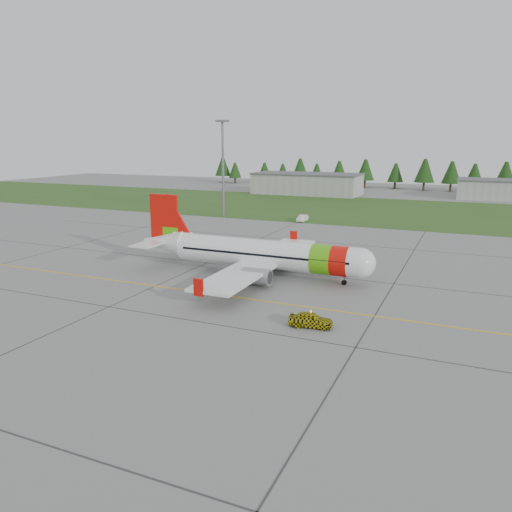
% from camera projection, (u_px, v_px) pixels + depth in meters
% --- Properties ---
extents(ground, '(320.00, 320.00, 0.00)m').
position_uv_depth(ground, '(244.00, 329.00, 44.25)').
color(ground, gray).
rests_on(ground, ground).
extents(aircraft, '(31.16, 28.55, 9.45)m').
position_uv_depth(aircraft, '(260.00, 254.00, 61.23)').
color(aircraft, white).
rests_on(aircraft, ground).
extents(follow_me_car, '(1.57, 1.78, 3.98)m').
position_uv_depth(follow_me_car, '(311.00, 306.00, 44.35)').
color(follow_me_car, yellow).
rests_on(follow_me_car, ground).
extents(service_van, '(1.47, 1.39, 4.13)m').
position_uv_depth(service_van, '(303.00, 211.00, 101.94)').
color(service_van, white).
rests_on(service_van, ground).
extents(grass_strip, '(320.00, 50.00, 0.03)m').
position_uv_depth(grass_strip, '(391.00, 211.00, 117.34)').
color(grass_strip, '#30561E').
rests_on(grass_strip, ground).
extents(taxi_guideline, '(120.00, 0.25, 0.02)m').
position_uv_depth(taxi_guideline, '(277.00, 303.00, 51.38)').
color(taxi_guideline, gold).
rests_on(taxi_guideline, ground).
extents(hangar_west, '(32.00, 14.00, 6.00)m').
position_uv_depth(hangar_west, '(307.00, 184.00, 153.38)').
color(hangar_west, '#A8A8A3').
rests_on(hangar_west, ground).
extents(hangar_east, '(24.00, 12.00, 5.20)m').
position_uv_depth(hangar_east, '(504.00, 190.00, 139.05)').
color(hangar_east, '#A8A8A3').
rests_on(hangar_east, ground).
extents(floodlight_mast, '(0.50, 0.50, 20.00)m').
position_uv_depth(floodlight_mast, '(223.00, 170.00, 106.21)').
color(floodlight_mast, slate).
rests_on(floodlight_mast, ground).
extents(treeline, '(160.00, 8.00, 10.00)m').
position_uv_depth(treeline, '(419.00, 175.00, 166.13)').
color(treeline, '#1C3F14').
rests_on(treeline, ground).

